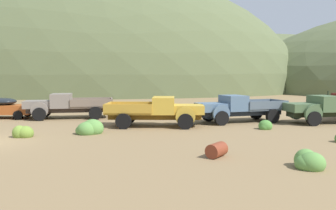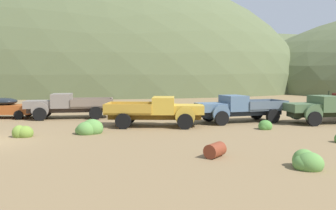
{
  "view_description": "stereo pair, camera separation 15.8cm",
  "coord_description": "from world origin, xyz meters",
  "px_view_note": "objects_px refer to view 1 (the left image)",
  "views": [
    {
      "loc": [
        9.29,
        -15.33,
        3.22
      ],
      "look_at": [
        8.88,
        6.93,
        1.25
      ],
      "focal_mm": 35.1,
      "sensor_mm": 36.0,
      "label": 1
    },
    {
      "loc": [
        9.45,
        -15.33,
        3.22
      ],
      "look_at": [
        8.88,
        6.93,
        1.25
      ],
      "focal_mm": 35.1,
      "sensor_mm": 36.0,
      "label": 2
    }
  ],
  "objects_px": {
    "truck_faded_yellow": "(162,111)",
    "truck_weathered_green": "(326,108)",
    "truck_chalk_blue": "(234,108)",
    "truck_primer_gray": "(63,105)",
    "oil_drum_foreground": "(217,150)",
    "car_oxide_orange": "(7,108)"
  },
  "relations": [
    {
      "from": "truck_faded_yellow",
      "to": "oil_drum_foreground",
      "type": "bearing_deg",
      "value": -72.75
    },
    {
      "from": "truck_faded_yellow",
      "to": "truck_weathered_green",
      "type": "bearing_deg",
      "value": 8.67
    },
    {
      "from": "truck_primer_gray",
      "to": "truck_faded_yellow",
      "type": "height_order",
      "value": "same"
    },
    {
      "from": "truck_faded_yellow",
      "to": "truck_weathered_green",
      "type": "xyz_separation_m",
      "value": [
        11.11,
        1.65,
        0.02
      ]
    },
    {
      "from": "truck_chalk_blue",
      "to": "oil_drum_foreground",
      "type": "height_order",
      "value": "truck_chalk_blue"
    },
    {
      "from": "car_oxide_orange",
      "to": "truck_weathered_green",
      "type": "xyz_separation_m",
      "value": [
        23.16,
        -2.27,
        0.2
      ]
    },
    {
      "from": "truck_chalk_blue",
      "to": "oil_drum_foreground",
      "type": "xyz_separation_m",
      "value": [
        -2.48,
        -9.86,
        -0.71
      ]
    },
    {
      "from": "truck_faded_yellow",
      "to": "truck_weathered_green",
      "type": "height_order",
      "value": "truck_weathered_green"
    },
    {
      "from": "truck_primer_gray",
      "to": "oil_drum_foreground",
      "type": "bearing_deg",
      "value": 119.02
    },
    {
      "from": "truck_weathered_green",
      "to": "oil_drum_foreground",
      "type": "distance_m",
      "value": 12.96
    },
    {
      "from": "truck_primer_gray",
      "to": "truck_chalk_blue",
      "type": "relative_size",
      "value": 1.01
    },
    {
      "from": "truck_chalk_blue",
      "to": "truck_weathered_green",
      "type": "height_order",
      "value": "truck_weathered_green"
    },
    {
      "from": "oil_drum_foreground",
      "to": "car_oxide_orange",
      "type": "bearing_deg",
      "value": 140.66
    },
    {
      "from": "truck_faded_yellow",
      "to": "truck_chalk_blue",
      "type": "height_order",
      "value": "same"
    },
    {
      "from": "truck_primer_gray",
      "to": "truck_faded_yellow",
      "type": "xyz_separation_m",
      "value": [
        7.7,
        -3.77,
        0.0
      ]
    },
    {
      "from": "truck_faded_yellow",
      "to": "truck_chalk_blue",
      "type": "relative_size",
      "value": 0.93
    },
    {
      "from": "truck_chalk_blue",
      "to": "truck_primer_gray",
      "type": "bearing_deg",
      "value": -26.88
    },
    {
      "from": "truck_chalk_blue",
      "to": "truck_weathered_green",
      "type": "bearing_deg",
      "value": 159.08
    },
    {
      "from": "truck_primer_gray",
      "to": "truck_faded_yellow",
      "type": "bearing_deg",
      "value": 142.07
    },
    {
      "from": "truck_faded_yellow",
      "to": "truck_chalk_blue",
      "type": "bearing_deg",
      "value": 21.47
    },
    {
      "from": "truck_primer_gray",
      "to": "oil_drum_foreground",
      "type": "xyz_separation_m",
      "value": [
        10.13,
        -11.72,
        -0.71
      ]
    },
    {
      "from": "truck_chalk_blue",
      "to": "truck_weathered_green",
      "type": "distance_m",
      "value": 6.2
    }
  ]
}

